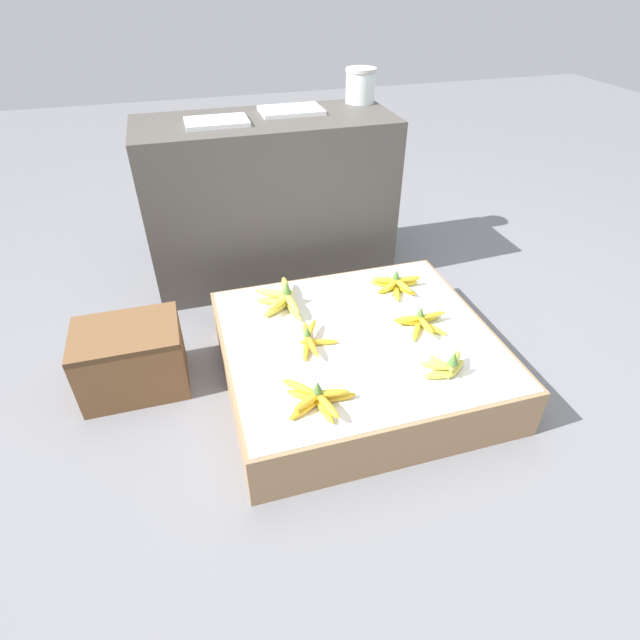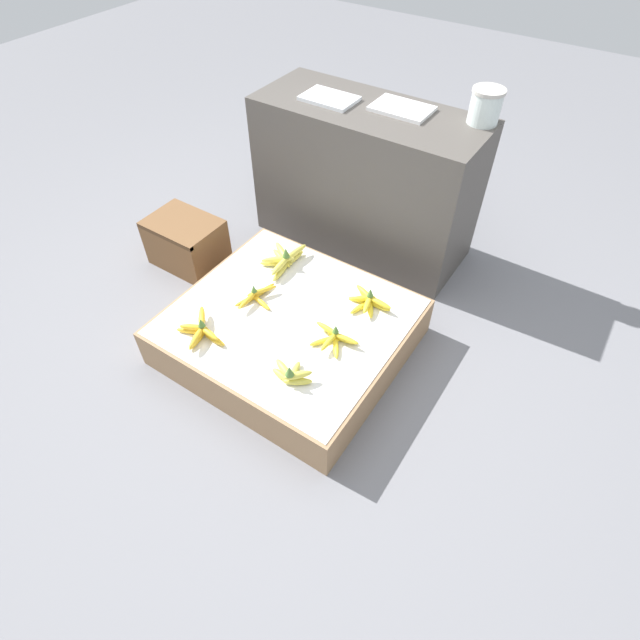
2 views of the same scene
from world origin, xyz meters
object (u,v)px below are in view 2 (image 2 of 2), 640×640
object	(u,v)px
glass_jar	(486,106)
banana_bunch_middle_left	(256,296)
banana_bunch_front_left	(201,330)
banana_bunch_back_midleft	(368,301)
banana_bunch_middle_midleft	(334,338)
banana_bunch_back_left	(283,260)
wooden_crate	(187,242)
banana_bunch_front_midleft	(291,374)
foam_tray_white	(402,108)

from	to	relation	value
glass_jar	banana_bunch_middle_left	bearing A→B (deg)	-117.38
banana_bunch_front_left	banana_bunch_back_midleft	distance (m)	0.76
banana_bunch_middle_midleft	glass_jar	world-z (taller)	glass_jar
banana_bunch_back_left	wooden_crate	bearing A→B (deg)	-173.02
banana_bunch_front_midleft	banana_bunch_middle_midleft	xyz separation A→B (m)	(0.03, 0.27, -0.01)
banana_bunch_back_midleft	glass_jar	world-z (taller)	glass_jar
banana_bunch_front_midleft	foam_tray_white	distance (m)	1.39
banana_bunch_middle_left	banana_bunch_back_midleft	bearing A→B (deg)	29.32
wooden_crate	banana_bunch_back_left	size ratio (longest dim) A/B	1.35
banana_bunch_front_midleft	banana_bunch_middle_midleft	world-z (taller)	banana_bunch_front_midleft
banana_bunch_front_left	banana_bunch_back_left	distance (m)	0.58
foam_tray_white	banana_bunch_front_midleft	bearing A→B (deg)	-79.86
banana_bunch_front_left	banana_bunch_front_midleft	bearing A→B (deg)	2.64
banana_bunch_back_left	glass_jar	world-z (taller)	glass_jar
banana_bunch_front_left	banana_bunch_front_midleft	size ratio (longest dim) A/B	1.31
banana_bunch_back_left	glass_jar	distance (m)	1.17
banana_bunch_middle_left	glass_jar	xyz separation A→B (m)	(0.55, 1.06, 0.63)
banana_bunch_front_left	banana_bunch_front_midleft	xyz separation A→B (m)	(0.47, 0.02, 0.00)
glass_jar	banana_bunch_front_midleft	bearing A→B (deg)	-96.09
banana_bunch_middle_left	banana_bunch_middle_midleft	world-z (taller)	banana_bunch_middle_midleft
wooden_crate	foam_tray_white	xyz separation A→B (m)	(0.84, 0.78, 0.66)
banana_bunch_front_midleft	glass_jar	xyz separation A→B (m)	(0.14, 1.35, 0.62)
banana_bunch_back_left	banana_bunch_middle_left	bearing A→B (deg)	-81.33
banana_bunch_back_midleft	banana_bunch_back_left	bearing A→B (deg)	178.12
wooden_crate	banana_bunch_front_midleft	distance (m)	1.17
wooden_crate	banana_bunch_front_left	xyz separation A→B (m)	(0.59, -0.50, 0.10)
banana_bunch_front_left	foam_tray_white	size ratio (longest dim) A/B	0.86
wooden_crate	banana_bunch_back_midleft	world-z (taller)	banana_bunch_back_midleft
glass_jar	banana_bunch_middle_midleft	bearing A→B (deg)	-95.79
foam_tray_white	banana_bunch_back_midleft	bearing A→B (deg)	-69.47
banana_bunch_front_left	wooden_crate	bearing A→B (deg)	139.85
banana_bunch_front_midleft	banana_bunch_back_midleft	bearing A→B (deg)	85.27
banana_bunch_front_midleft	foam_tray_white	bearing A→B (deg)	100.14
banana_bunch_middle_midleft	foam_tray_white	distance (m)	1.17
banana_bunch_front_left	glass_jar	bearing A→B (deg)	65.88
banana_bunch_back_midleft	glass_jar	bearing A→B (deg)	83.01
banana_bunch_middle_left	foam_tray_white	bearing A→B (deg)	79.44
banana_bunch_middle_left	glass_jar	size ratio (longest dim) A/B	1.57
banana_bunch_middle_midleft	banana_bunch_back_midleft	distance (m)	0.27
wooden_crate	banana_bunch_back_midleft	size ratio (longest dim) A/B	1.82
banana_bunch_middle_midleft	banana_bunch_back_left	bearing A→B (deg)	149.01
banana_bunch_front_midleft	banana_bunch_middle_midleft	bearing A→B (deg)	82.71
banana_bunch_front_left	banana_bunch_middle_left	xyz separation A→B (m)	(0.06, 0.31, -0.01)
banana_bunch_front_left	banana_bunch_middle_left	distance (m)	0.31
banana_bunch_middle_midleft	foam_tray_white	world-z (taller)	foam_tray_white
banana_bunch_front_left	glass_jar	distance (m)	1.62
wooden_crate	banana_bunch_middle_left	bearing A→B (deg)	-16.48
wooden_crate	banana_bunch_front_left	size ratio (longest dim) A/B	1.59
wooden_crate	banana_bunch_middle_midleft	world-z (taller)	banana_bunch_middle_midleft
banana_bunch_front_midleft	wooden_crate	bearing A→B (deg)	155.73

